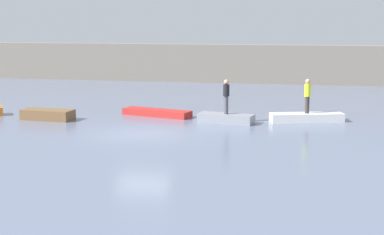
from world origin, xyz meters
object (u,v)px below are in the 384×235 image
(person_dark_shirt, at_px, (226,95))
(person_hiviz_shirt, at_px, (307,94))
(rowboat_brown, at_px, (48,115))
(rowboat_red, at_px, (157,113))
(rowboat_grey, at_px, (226,118))
(rowboat_white, at_px, (307,117))

(person_dark_shirt, relative_size, person_hiviz_shirt, 0.99)
(rowboat_brown, relative_size, person_hiviz_shirt, 1.53)
(person_hiviz_shirt, bearing_deg, rowboat_red, 178.34)
(rowboat_grey, distance_m, person_dark_shirt, 1.21)
(rowboat_brown, height_order, rowboat_red, rowboat_brown)
(rowboat_brown, xyz_separation_m, person_hiviz_shirt, (13.28, 2.04, 1.17))
(rowboat_brown, xyz_separation_m, person_dark_shirt, (9.27, 0.93, 1.17))
(rowboat_white, bearing_deg, rowboat_red, 162.24)
(rowboat_red, bearing_deg, rowboat_white, 13.74)
(rowboat_red, xyz_separation_m, person_hiviz_shirt, (7.99, -0.23, 1.26))
(person_hiviz_shirt, bearing_deg, person_dark_shirt, -164.59)
(rowboat_red, relative_size, rowboat_grey, 1.36)
(person_dark_shirt, distance_m, person_hiviz_shirt, 4.16)
(rowboat_white, relative_size, person_dark_shirt, 2.13)
(rowboat_white, xyz_separation_m, person_hiviz_shirt, (-0.00, 0.00, 1.21))
(rowboat_red, xyz_separation_m, rowboat_grey, (3.98, -1.34, 0.05))
(rowboat_red, bearing_deg, person_dark_shirt, -3.19)
(person_hiviz_shirt, bearing_deg, rowboat_white, 0.00)
(rowboat_white, relative_size, person_hiviz_shirt, 2.11)
(rowboat_grey, distance_m, person_hiviz_shirt, 4.34)
(rowboat_white, bearing_deg, person_dark_shirt, 179.31)
(person_dark_shirt, bearing_deg, rowboat_white, 15.41)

